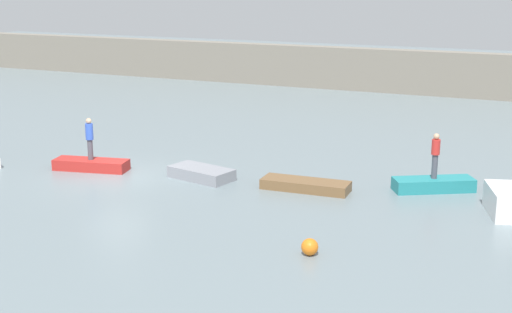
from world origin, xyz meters
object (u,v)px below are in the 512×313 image
person_blue_shirt (90,137)px  rowboat_brown (306,185)px  rowboat_red (91,165)px  mooring_buoy (310,247)px  rowboat_grey (201,173)px  rowboat_teal (433,185)px  person_red_shirt (435,153)px

person_blue_shirt → rowboat_brown: bearing=6.2°
rowboat_red → mooring_buoy: size_ratio=6.18×
rowboat_grey → rowboat_brown: rowboat_grey is taller
rowboat_grey → rowboat_teal: 9.16m
person_red_shirt → rowboat_red: bearing=-168.0°
rowboat_grey → rowboat_brown: (4.40, 0.27, -0.04)m
rowboat_red → person_red_shirt: size_ratio=1.80×
rowboat_teal → person_blue_shirt: person_blue_shirt is taller
person_red_shirt → mooring_buoy: (-2.08, -8.05, -1.22)m
rowboat_brown → person_blue_shirt: (-9.30, -1.00, 1.25)m
rowboat_grey → rowboat_teal: (8.89, 2.20, 0.02)m
rowboat_red → rowboat_grey: rowboat_grey is taller
rowboat_grey → mooring_buoy: bearing=-28.1°
rowboat_teal → person_red_shirt: bearing=0.0°
rowboat_red → person_blue_shirt: 1.22m
rowboat_brown → person_red_shirt: bearing=20.0°
person_blue_shirt → person_red_shirt: size_ratio=1.02×
person_blue_shirt → person_red_shirt: (13.79, 2.93, 0.02)m
person_red_shirt → rowboat_teal: bearing=0.0°
rowboat_brown → rowboat_teal: size_ratio=1.11×
rowboat_red → rowboat_teal: size_ratio=1.03×
rowboat_grey → mooring_buoy: size_ratio=5.12×
rowboat_teal → person_blue_shirt: (-13.79, -2.93, 1.20)m
rowboat_teal → mooring_buoy: mooring_buoy is taller
rowboat_red → rowboat_brown: size_ratio=0.93×
rowboat_red → rowboat_grey: (4.90, 0.73, 0.00)m
rowboat_brown → mooring_buoy: size_ratio=6.64×
rowboat_red → rowboat_grey: size_ratio=1.21×
rowboat_grey → rowboat_red: bearing=-159.0°
person_blue_shirt → person_red_shirt: bearing=12.0°
rowboat_brown → mooring_buoy: mooring_buoy is taller
mooring_buoy → person_blue_shirt: bearing=156.4°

